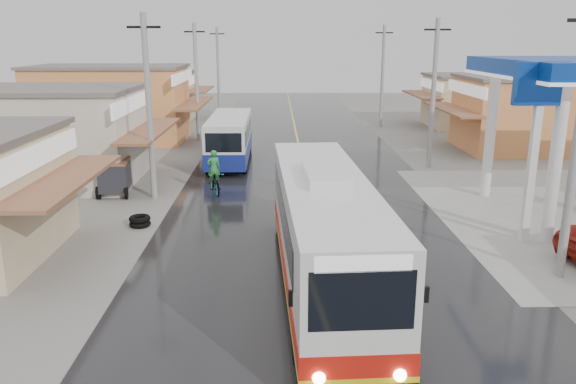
{
  "coord_description": "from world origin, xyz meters",
  "views": [
    {
      "loc": [
        -1.48,
        -15.45,
        6.91
      ],
      "look_at": [
        -1.13,
        1.81,
        2.2
      ],
      "focal_mm": 35.0,
      "sensor_mm": 36.0,
      "label": 1
    }
  ],
  "objects_px": {
    "second_bus": "(230,138)",
    "cyclist": "(214,179)",
    "coach_bus": "(324,231)",
    "tricycle_near": "(114,175)",
    "tyre_stack": "(140,221)"
  },
  "relations": [
    {
      "from": "tricycle_near",
      "to": "coach_bus",
      "type": "bearing_deg",
      "value": -56.43
    },
    {
      "from": "coach_bus",
      "to": "tricycle_near",
      "type": "xyz_separation_m",
      "value": [
        -8.73,
        10.1,
        -0.76
      ]
    },
    {
      "from": "second_bus",
      "to": "cyclist",
      "type": "relative_size",
      "value": 3.88
    },
    {
      "from": "tricycle_near",
      "to": "cyclist",
      "type": "bearing_deg",
      "value": -5.55
    },
    {
      "from": "coach_bus",
      "to": "cyclist",
      "type": "bearing_deg",
      "value": 109.85
    },
    {
      "from": "cyclist",
      "to": "tyre_stack",
      "type": "xyz_separation_m",
      "value": [
        -2.36,
        -4.71,
        -0.47
      ]
    },
    {
      "from": "second_bus",
      "to": "cyclist",
      "type": "distance_m",
      "value": 6.73
    },
    {
      "from": "second_bus",
      "to": "tricycle_near",
      "type": "distance_m",
      "value": 8.32
    },
    {
      "from": "second_bus",
      "to": "coach_bus",
      "type": "bearing_deg",
      "value": -76.77
    },
    {
      "from": "second_bus",
      "to": "tyre_stack",
      "type": "xyz_separation_m",
      "value": [
        -2.56,
        -11.39,
        -1.23
      ]
    },
    {
      "from": "cyclist",
      "to": "tricycle_near",
      "type": "xyz_separation_m",
      "value": [
        -4.54,
        -0.14,
        0.24
      ]
    },
    {
      "from": "tricycle_near",
      "to": "tyre_stack",
      "type": "relative_size",
      "value": 2.6
    },
    {
      "from": "coach_bus",
      "to": "tyre_stack",
      "type": "bearing_deg",
      "value": 137.42
    },
    {
      "from": "cyclist",
      "to": "coach_bus",
      "type": "bearing_deg",
      "value": -85.62
    },
    {
      "from": "coach_bus",
      "to": "second_bus",
      "type": "bearing_deg",
      "value": 100.86
    }
  ]
}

